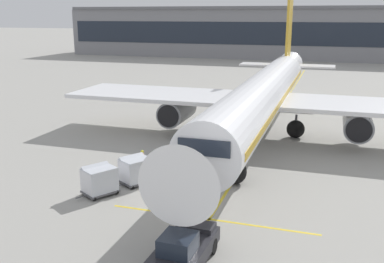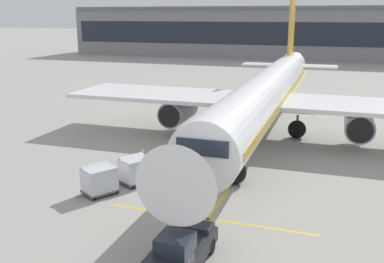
# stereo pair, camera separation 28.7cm
# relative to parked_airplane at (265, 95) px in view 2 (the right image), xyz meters

# --- Properties ---
(ground_plane) EXTENTS (600.00, 600.00, 0.00)m
(ground_plane) POSITION_rel_parked_airplane_xyz_m (-3.03, -14.88, -4.03)
(ground_plane) COLOR #9E9B93
(parked_airplane) EXTENTS (37.04, 47.42, 16.11)m
(parked_airplane) POSITION_rel_parked_airplane_xyz_m (0.00, 0.00, 0.00)
(parked_airplane) COLOR white
(parked_airplane) RESTS_ON ground
(belt_loader) EXTENTS (4.06, 5.12, 2.90)m
(belt_loader) POSITION_rel_parked_airplane_xyz_m (-4.02, -11.16, -3.18)
(belt_loader) COLOR silver
(belt_loader) RESTS_ON ground
(baggage_cart_lead) EXTENTS (2.40, 2.74, 1.91)m
(baggage_cart_lead) POSITION_rel_parked_airplane_xyz_m (-6.31, -14.07, -3.03)
(baggage_cart_lead) COLOR #515156
(baggage_cart_lead) RESTS_ON ground
(baggage_cart_second) EXTENTS (2.40, 2.74, 1.91)m
(baggage_cart_second) POSITION_rel_parked_airplane_xyz_m (-7.71, -16.49, -3.03)
(baggage_cart_second) COLOR #515156
(baggage_cart_second) RESTS_ON ground
(pushback_tug) EXTENTS (2.25, 4.47, 1.83)m
(pushback_tug) POSITION_rel_parked_airplane_xyz_m (0.08, -22.67, -3.21)
(pushback_tug) COLOR #232328
(pushback_tug) RESTS_ON ground
(ground_crew_by_loader) EXTENTS (0.41, 0.49, 1.74)m
(ground_crew_by_loader) POSITION_rel_parked_airplane_xyz_m (-5.27, -13.22, -3.03)
(ground_crew_by_loader) COLOR black
(ground_crew_by_loader) RESTS_ON ground
(ground_crew_by_carts) EXTENTS (0.38, 0.53, 1.74)m
(ground_crew_by_carts) POSITION_rel_parked_airplane_xyz_m (-2.89, -13.86, -3.03)
(ground_crew_by_carts) COLOR #514C42
(ground_crew_by_carts) RESTS_ON ground
(ground_crew_marshaller) EXTENTS (0.40, 0.50, 1.74)m
(ground_crew_marshaller) POSITION_rel_parked_airplane_xyz_m (-6.69, -12.09, -3.03)
(ground_crew_marshaller) COLOR #333847
(ground_crew_marshaller) RESTS_ON ground
(ground_crew_wingwalker) EXTENTS (0.56, 0.30, 1.74)m
(ground_crew_wingwalker) POSITION_rel_parked_airplane_xyz_m (-6.35, -13.37, -3.03)
(ground_crew_wingwalker) COLOR black
(ground_crew_wingwalker) RESTS_ON ground
(safety_cone_engine_keepout) EXTENTS (0.56, 0.56, 0.64)m
(safety_cone_engine_keepout) POSITION_rel_parked_airplane_xyz_m (-6.87, -3.41, -3.72)
(safety_cone_engine_keepout) COLOR black
(safety_cone_engine_keepout) RESTS_ON ground
(safety_cone_wingtip) EXTENTS (0.56, 0.56, 0.64)m
(safety_cone_wingtip) POSITION_rel_parked_airplane_xyz_m (-5.64, -2.24, -3.72)
(safety_cone_wingtip) COLOR black
(safety_cone_wingtip) RESTS_ON ground
(apron_guidance_line_lead_in) EXTENTS (0.20, 110.00, 0.01)m
(apron_guidance_line_lead_in) POSITION_rel_parked_airplane_xyz_m (-0.09, -0.85, -4.03)
(apron_guidance_line_lead_in) COLOR yellow
(apron_guidance_line_lead_in) RESTS_ON ground
(apron_guidance_line_stop_bar) EXTENTS (12.00, 0.20, 0.01)m
(apron_guidance_line_stop_bar) POSITION_rel_parked_airplane_xyz_m (0.00, -17.79, -4.03)
(apron_guidance_line_stop_bar) COLOR yellow
(apron_guidance_line_stop_bar) RESTS_ON ground
(terminal_building) EXTENTS (100.84, 18.75, 13.11)m
(terminal_building) POSITION_rel_parked_airplane_xyz_m (-15.23, 81.22, 2.47)
(terminal_building) COLOR gray
(terminal_building) RESTS_ON ground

